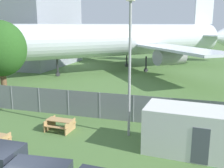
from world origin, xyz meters
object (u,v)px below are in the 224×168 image
(portable_cabin, at_px, (188,130))
(picnic_bench_near_cabin, at_px, (60,124))
(tree_left_of_cabin, at_px, (1,49))
(airplane, at_px, (129,40))

(portable_cabin, height_order, picnic_bench_near_cabin, portable_cabin)
(portable_cabin, relative_size, tree_left_of_cabin, 0.65)
(portable_cabin, bearing_deg, picnic_bench_near_cabin, 179.23)
(airplane, distance_m, picnic_bench_near_cabin, 25.18)
(picnic_bench_near_cabin, height_order, tree_left_of_cabin, tree_left_of_cabin)
(tree_left_of_cabin, bearing_deg, portable_cabin, -22.32)
(airplane, relative_size, portable_cabin, 7.27)
(portable_cabin, distance_m, tree_left_of_cabin, 19.32)
(airplane, bearing_deg, portable_cabin, 65.71)
(portable_cabin, bearing_deg, airplane, 113.76)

